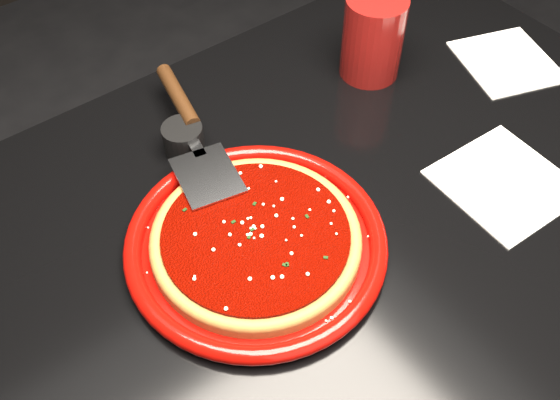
% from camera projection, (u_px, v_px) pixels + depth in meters
% --- Properties ---
extents(table, '(1.20, 0.80, 0.75)m').
position_uv_depth(table, '(304.00, 365.00, 1.07)').
color(table, black).
rests_on(table, floor).
extents(plate, '(0.42, 0.42, 0.02)m').
position_uv_depth(plate, '(256.00, 242.00, 0.76)').
color(plate, '#810603').
rests_on(plate, table).
extents(pizza_crust, '(0.34, 0.34, 0.01)m').
position_uv_depth(pizza_crust, '(256.00, 240.00, 0.76)').
color(pizza_crust, brown).
rests_on(pizza_crust, plate).
extents(pizza_crust_rim, '(0.34, 0.34, 0.02)m').
position_uv_depth(pizza_crust_rim, '(256.00, 237.00, 0.75)').
color(pizza_crust_rim, brown).
rests_on(pizza_crust_rim, plate).
extents(pizza_sauce, '(0.30, 0.30, 0.01)m').
position_uv_depth(pizza_sauce, '(256.00, 235.00, 0.75)').
color(pizza_sauce, '#610500').
rests_on(pizza_sauce, plate).
extents(parmesan_dusting, '(0.22, 0.22, 0.01)m').
position_uv_depth(parmesan_dusting, '(256.00, 232.00, 0.74)').
color(parmesan_dusting, '#F3E6BE').
rests_on(parmesan_dusting, plate).
extents(basil_flecks, '(0.20, 0.20, 0.00)m').
position_uv_depth(basil_flecks, '(256.00, 232.00, 0.74)').
color(basil_flecks, black).
rests_on(basil_flecks, plate).
extents(pizza_server, '(0.15, 0.33, 0.02)m').
position_uv_depth(pizza_server, '(193.00, 130.00, 0.84)').
color(pizza_server, silver).
rests_on(pizza_server, plate).
extents(cup, '(0.12, 0.12, 0.13)m').
position_uv_depth(cup, '(373.00, 37.00, 0.94)').
color(cup, maroon).
rests_on(cup, table).
extents(napkin_a, '(0.17, 0.17, 0.00)m').
position_uv_depth(napkin_a, '(504.00, 183.00, 0.84)').
color(napkin_a, silver).
rests_on(napkin_a, table).
extents(napkin_b, '(0.18, 0.19, 0.00)m').
position_uv_depth(napkin_b, '(507.00, 62.00, 1.00)').
color(napkin_b, silver).
rests_on(napkin_b, table).
extents(ramekin, '(0.07, 0.07, 0.04)m').
position_uv_depth(ramekin, '(183.00, 139.00, 0.86)').
color(ramekin, black).
rests_on(ramekin, table).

